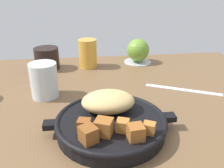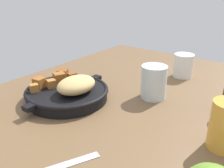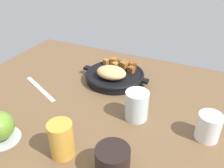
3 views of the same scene
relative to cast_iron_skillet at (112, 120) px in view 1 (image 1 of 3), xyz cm
name	(u,v)px [view 1 (image 1 of 3)]	position (x,y,z in cm)	size (l,w,h in cm)	color
ground_plane	(89,107)	(-4.71, 12.94, -3.76)	(114.63, 78.04, 2.40)	brown
cast_iron_skillet	(112,120)	(0.00, 0.00, 0.00)	(27.37, 23.06, 7.48)	black
saucer_plate	(139,61)	(15.16, 43.06, -2.26)	(10.17, 10.17, 0.60)	#B7BABF
red_apple	(139,50)	(15.16, 43.06, 2.21)	(8.33, 8.33, 8.33)	olive
butter_knife	(184,89)	(22.89, 17.40, -2.38)	(21.43, 1.60, 0.36)	silver
coffee_mug_dark	(48,58)	(-17.77, 40.12, 1.19)	(8.35, 8.35, 7.50)	black
water_glass_tall	(46,80)	(-15.67, 18.06, 2.14)	(7.24, 7.24, 9.40)	silver
juice_glass_amber	(89,53)	(-3.51, 40.27, 2.42)	(6.37, 6.37, 9.96)	gold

